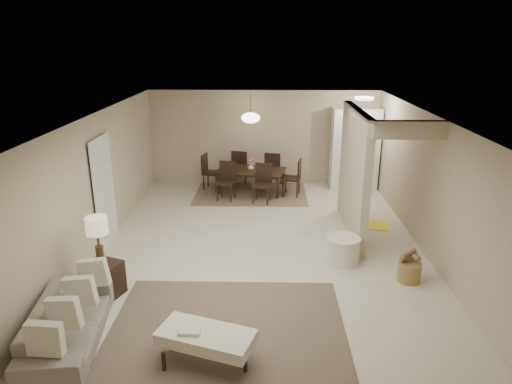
{
  "coord_description": "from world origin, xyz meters",
  "views": [
    {
      "loc": [
        0.08,
        -7.4,
        3.77
      ],
      "look_at": [
        -0.11,
        0.62,
        1.05
      ],
      "focal_mm": 32.0,
      "sensor_mm": 36.0,
      "label": 1
    }
  ],
  "objects_px": {
    "round_pouf": "(343,250)",
    "dining_table": "(251,181)",
    "ottoman_bench": "(206,338)",
    "side_table": "(103,280)",
    "wicker_basket": "(409,272)",
    "pantry_cabinet": "(354,149)",
    "sofa": "(68,324)"
  },
  "relations": [
    {
      "from": "round_pouf",
      "to": "dining_table",
      "type": "xyz_separation_m",
      "value": [
        -1.76,
        3.8,
        0.07
      ]
    },
    {
      "from": "ottoman_bench",
      "to": "dining_table",
      "type": "height_order",
      "value": "dining_table"
    },
    {
      "from": "side_table",
      "to": "wicker_basket",
      "type": "xyz_separation_m",
      "value": [
        4.82,
        0.56,
        -0.11
      ]
    },
    {
      "from": "dining_table",
      "to": "side_table",
      "type": "bearing_deg",
      "value": -100.44
    },
    {
      "from": "side_table",
      "to": "dining_table",
      "type": "relative_size",
      "value": 0.32
    },
    {
      "from": "round_pouf",
      "to": "side_table",
      "type": "bearing_deg",
      "value": -162.59
    },
    {
      "from": "ottoman_bench",
      "to": "wicker_basket",
      "type": "xyz_separation_m",
      "value": [
        3.05,
        2.03,
        -0.17
      ]
    },
    {
      "from": "pantry_cabinet",
      "to": "side_table",
      "type": "distance_m",
      "value": 7.28
    },
    {
      "from": "ottoman_bench",
      "to": "round_pouf",
      "type": "height_order",
      "value": "round_pouf"
    },
    {
      "from": "pantry_cabinet",
      "to": "wicker_basket",
      "type": "distance_m",
      "value": 4.97
    },
    {
      "from": "round_pouf",
      "to": "sofa",
      "type": "bearing_deg",
      "value": -148.68
    },
    {
      "from": "ottoman_bench",
      "to": "dining_table",
      "type": "relative_size",
      "value": 0.75
    },
    {
      "from": "ottoman_bench",
      "to": "round_pouf",
      "type": "xyz_separation_m",
      "value": [
        2.08,
        2.67,
        -0.1
      ]
    },
    {
      "from": "side_table",
      "to": "wicker_basket",
      "type": "height_order",
      "value": "side_table"
    },
    {
      "from": "pantry_cabinet",
      "to": "side_table",
      "type": "relative_size",
      "value": 3.91
    },
    {
      "from": "wicker_basket",
      "to": "dining_table",
      "type": "height_order",
      "value": "dining_table"
    },
    {
      "from": "wicker_basket",
      "to": "dining_table",
      "type": "relative_size",
      "value": 0.22
    },
    {
      "from": "pantry_cabinet",
      "to": "sofa",
      "type": "xyz_separation_m",
      "value": [
        -4.8,
        -6.62,
        -0.76
      ]
    },
    {
      "from": "side_table",
      "to": "wicker_basket",
      "type": "distance_m",
      "value": 4.85
    },
    {
      "from": "side_table",
      "to": "wicker_basket",
      "type": "bearing_deg",
      "value": 6.65
    },
    {
      "from": "side_table",
      "to": "round_pouf",
      "type": "distance_m",
      "value": 4.03
    },
    {
      "from": "ottoman_bench",
      "to": "dining_table",
      "type": "xyz_separation_m",
      "value": [
        0.32,
        6.47,
        -0.04
      ]
    },
    {
      "from": "sofa",
      "to": "side_table",
      "type": "height_order",
      "value": "sofa"
    },
    {
      "from": "pantry_cabinet",
      "to": "sofa",
      "type": "bearing_deg",
      "value": -125.95
    },
    {
      "from": "side_table",
      "to": "dining_table",
      "type": "distance_m",
      "value": 5.42
    },
    {
      "from": "pantry_cabinet",
      "to": "round_pouf",
      "type": "height_order",
      "value": "pantry_cabinet"
    },
    {
      "from": "side_table",
      "to": "round_pouf",
      "type": "relative_size",
      "value": 0.9
    },
    {
      "from": "dining_table",
      "to": "wicker_basket",
      "type": "bearing_deg",
      "value": -46.23
    },
    {
      "from": "side_table",
      "to": "wicker_basket",
      "type": "relative_size",
      "value": 1.43
    },
    {
      "from": "sofa",
      "to": "wicker_basket",
      "type": "height_order",
      "value": "sofa"
    },
    {
      "from": "pantry_cabinet",
      "to": "ottoman_bench",
      "type": "xyz_separation_m",
      "value": [
        -2.98,
        -6.92,
        -0.72
      ]
    },
    {
      "from": "pantry_cabinet",
      "to": "sofa",
      "type": "distance_m",
      "value": 8.21
    }
  ]
}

